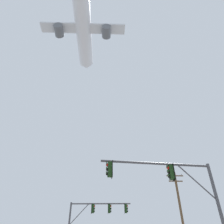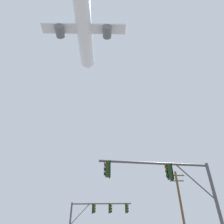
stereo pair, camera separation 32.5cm
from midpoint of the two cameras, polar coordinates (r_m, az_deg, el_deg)
signal_pole_near at (r=14.11m, az=17.14°, el=-18.66°), size 7.18×0.99×6.49m
signal_pole_far at (r=26.14m, az=-4.44°, el=-26.39°), size 6.88×0.64×6.67m
utility_pole at (r=28.97m, az=18.88°, el=-24.63°), size 2.20×0.28×10.80m
airplane at (r=58.41m, az=-7.38°, el=21.19°), size 21.08×27.29×7.49m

